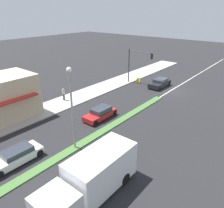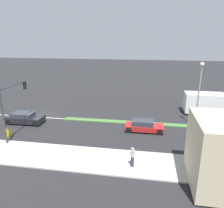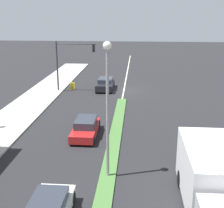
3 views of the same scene
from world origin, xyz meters
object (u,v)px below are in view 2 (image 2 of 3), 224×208
(pedestrian, at_px, (132,156))
(delivery_truck, at_px, (211,104))
(warning_aframe_sign, at_px, (8,133))
(sedan_dark, at_px, (25,118))
(traffic_signal_main, at_px, (11,102))
(street_lamp, at_px, (200,87))
(hatchback_red, at_px, (144,126))

(pedestrian, distance_m, delivery_truck, 17.37)
(warning_aframe_sign, distance_m, sedan_dark, 3.90)
(traffic_signal_main, bearing_deg, pedestrian, 74.49)
(warning_aframe_sign, bearing_deg, traffic_signal_main, 86.66)
(street_lamp, xyz_separation_m, warning_aframe_sign, (6.08, -19.79, -4.35))
(traffic_signal_main, relative_size, street_lamp, 0.76)
(delivery_truck, relative_size, hatchback_red, 1.80)
(delivery_truck, distance_m, sedan_dark, 24.14)
(pedestrian, bearing_deg, traffic_signal_main, -105.51)
(street_lamp, bearing_deg, pedestrian, -34.53)
(sedan_dark, bearing_deg, pedestrian, 61.52)
(traffic_signal_main, height_order, street_lamp, street_lamp)
(street_lamp, relative_size, pedestrian, 4.41)
(delivery_truck, xyz_separation_m, sedan_dark, (7.20, -23.03, -0.81))
(warning_aframe_sign, bearing_deg, pedestrian, 75.21)
(street_lamp, bearing_deg, delivery_truck, 150.12)
(street_lamp, xyz_separation_m, delivery_truck, (-5.00, 2.87, -3.31))
(traffic_signal_main, relative_size, pedestrian, 3.35)
(street_lamp, height_order, hatchback_red, street_lamp)
(street_lamp, bearing_deg, traffic_signal_main, -72.11)
(traffic_signal_main, height_order, hatchback_red, traffic_signal_main)
(delivery_truck, height_order, sedan_dark, delivery_truck)
(delivery_truck, relative_size, sedan_dark, 1.72)
(street_lamp, xyz_separation_m, pedestrian, (9.56, -6.58, -3.78))
(warning_aframe_sign, bearing_deg, sedan_dark, -174.59)
(hatchback_red, bearing_deg, sedan_dark, -90.00)
(pedestrian, relative_size, hatchback_red, 0.40)
(traffic_signal_main, bearing_deg, delivery_truck, 116.99)
(warning_aframe_sign, distance_m, delivery_truck, 25.24)
(pedestrian, xyz_separation_m, hatchback_red, (-7.36, 0.72, -0.39))
(hatchback_red, bearing_deg, warning_aframe_sign, -74.44)
(traffic_signal_main, distance_m, sedan_dark, 5.23)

